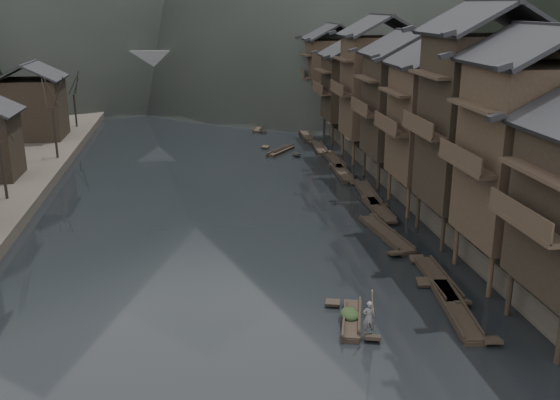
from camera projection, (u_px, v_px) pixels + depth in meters
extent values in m
plane|color=black|center=(237.00, 286.00, 37.03)|extent=(300.00, 300.00, 0.00)
cube|color=#2D2823|center=(488.00, 129.00, 79.20)|extent=(40.00, 200.00, 1.80)
cylinder|color=black|center=(560.00, 338.00, 28.71)|extent=(0.30, 0.30, 2.90)
cylinder|color=black|center=(509.00, 293.00, 33.24)|extent=(0.30, 0.30, 2.90)
cylinder|color=black|center=(557.00, 290.00, 33.61)|extent=(0.30, 0.30, 2.90)
cube|color=#2E2219|center=(528.00, 224.00, 29.42)|extent=(1.20, 5.70, 0.25)
cylinder|color=#2E2219|center=(491.00, 276.00, 35.32)|extent=(0.30, 0.30, 2.90)
cylinder|color=#2E2219|center=(456.00, 245.00, 39.86)|extent=(0.30, 0.30, 2.90)
cylinder|color=#2E2219|center=(536.00, 273.00, 35.69)|extent=(0.30, 0.30, 2.90)
cylinder|color=#2E2219|center=(497.00, 243.00, 40.22)|extent=(0.30, 0.30, 2.90)
cube|color=#2E2219|center=(533.00, 154.00, 36.08)|extent=(7.00, 6.00, 10.22)
cube|color=#2E2219|center=(467.00, 165.00, 35.70)|extent=(1.20, 5.70, 0.25)
cylinder|color=black|center=(443.00, 233.00, 41.93)|extent=(0.30, 0.30, 2.90)
cylinder|color=black|center=(418.00, 211.00, 46.47)|extent=(0.30, 0.30, 2.90)
cylinder|color=black|center=(482.00, 231.00, 42.30)|extent=(0.30, 0.30, 2.90)
cylinder|color=black|center=(453.00, 209.00, 46.83)|extent=(0.30, 0.30, 2.90)
cube|color=black|center=(481.00, 122.00, 42.49)|extent=(7.00, 6.00, 11.51)
cube|color=#2E2219|center=(424.00, 132.00, 42.14)|extent=(1.20, 5.70, 0.25)
cylinder|color=#2E2219|center=(408.00, 202.00, 48.55)|extent=(0.30, 0.30, 2.90)
cylinder|color=#2E2219|center=(389.00, 185.00, 53.08)|extent=(0.30, 0.30, 2.90)
cylinder|color=#2E2219|center=(442.00, 200.00, 48.91)|extent=(0.30, 0.30, 2.90)
cylinder|color=#2E2219|center=(420.00, 184.00, 53.44)|extent=(0.30, 0.30, 2.90)
cube|color=#2E2219|center=(440.00, 123.00, 49.51)|extent=(7.00, 6.00, 8.83)
cube|color=#2E2219|center=(391.00, 129.00, 49.11)|extent=(1.20, 5.70, 0.25)
cylinder|color=black|center=(379.00, 175.00, 56.10)|extent=(0.30, 0.30, 2.90)
cylinder|color=black|center=(364.00, 162.00, 60.64)|extent=(0.30, 0.30, 2.90)
cylinder|color=black|center=(408.00, 174.00, 56.47)|extent=(0.30, 0.30, 2.90)
cylinder|color=black|center=(392.00, 161.00, 61.00)|extent=(0.30, 0.30, 2.90)
cube|color=black|center=(407.00, 106.00, 57.03)|extent=(7.00, 6.00, 9.03)
cube|color=#2E2219|center=(364.00, 112.00, 56.64)|extent=(1.20, 5.70, 0.25)
cylinder|color=#2E2219|center=(353.00, 153.00, 64.60)|extent=(0.30, 0.30, 2.90)
cylinder|color=#2E2219|center=(343.00, 143.00, 69.14)|extent=(0.30, 0.30, 2.90)
cylinder|color=#2E2219|center=(379.00, 152.00, 64.97)|extent=(0.30, 0.30, 2.90)
cylinder|color=#2E2219|center=(367.00, 142.00, 69.50)|extent=(0.30, 0.30, 2.90)
cube|color=#2E2219|center=(379.00, 87.00, 65.35)|extent=(7.00, 6.00, 10.26)
cube|color=#2E2219|center=(341.00, 92.00, 64.97)|extent=(1.20, 5.70, 0.25)
cylinder|color=black|center=(332.00, 134.00, 74.05)|extent=(0.30, 0.30, 2.90)
cylinder|color=black|center=(324.00, 126.00, 78.58)|extent=(0.30, 0.30, 2.90)
cylinder|color=black|center=(355.00, 133.00, 74.41)|extent=(0.30, 0.30, 2.90)
cylinder|color=black|center=(345.00, 126.00, 78.95)|extent=(0.30, 0.30, 2.90)
cube|color=black|center=(354.00, 88.00, 75.21)|extent=(7.00, 6.00, 7.49)
cube|color=#2E2219|center=(322.00, 92.00, 74.79)|extent=(1.20, 5.70, 0.25)
cylinder|color=#2E2219|center=(313.00, 117.00, 85.38)|extent=(0.30, 0.30, 2.90)
cylinder|color=#2E2219|center=(307.00, 111.00, 89.92)|extent=(0.30, 0.30, 2.90)
cylinder|color=#2E2219|center=(333.00, 116.00, 85.75)|extent=(0.30, 0.30, 2.90)
cylinder|color=#2E2219|center=(326.00, 110.00, 90.28)|extent=(0.30, 0.30, 2.90)
cube|color=#2E2219|center=(333.00, 72.00, 86.35)|extent=(7.00, 6.00, 8.78)
cube|color=#2E2219|center=(304.00, 76.00, 85.95)|extent=(1.20, 5.70, 0.25)
cube|color=black|center=(34.00, 107.00, 72.60)|extent=(6.50, 6.50, 6.80)
cylinder|color=black|center=(8.00, 168.00, 49.84)|extent=(0.24, 0.24, 4.61)
cylinder|color=black|center=(45.00, 131.00, 63.03)|extent=(0.24, 0.24, 5.14)
cylinder|color=black|center=(75.00, 109.00, 79.70)|extent=(0.24, 0.24, 4.07)
cube|color=black|center=(455.00, 310.00, 33.87)|extent=(1.98, 7.29, 0.30)
cube|color=black|center=(455.00, 307.00, 33.82)|extent=(2.01, 7.16, 0.10)
cube|color=black|center=(425.00, 281.00, 37.02)|extent=(1.04, 0.99, 0.36)
cube|color=black|center=(491.00, 339.00, 30.64)|extent=(1.04, 0.99, 0.36)
cube|color=black|center=(437.00, 280.00, 37.54)|extent=(1.43, 6.50, 0.30)
cube|color=black|center=(438.00, 277.00, 37.49)|extent=(1.48, 6.37, 0.10)
cube|color=black|center=(417.00, 258.00, 40.40)|extent=(0.97, 0.84, 0.34)
cube|color=black|center=(461.00, 300.00, 34.60)|extent=(0.97, 0.84, 0.34)
cube|color=black|center=(386.00, 234.00, 44.94)|extent=(2.01, 7.73, 0.30)
cube|color=black|center=(386.00, 232.00, 44.89)|extent=(2.05, 7.59, 0.10)
cube|color=black|center=(377.00, 216.00, 48.41)|extent=(1.04, 1.04, 0.37)
cube|color=black|center=(396.00, 252.00, 41.40)|extent=(1.04, 1.04, 0.37)
cube|color=black|center=(378.00, 210.00, 50.22)|extent=(1.11, 6.37, 0.30)
cube|color=black|center=(379.00, 208.00, 50.17)|extent=(1.16, 6.24, 0.10)
cube|color=black|center=(368.00, 197.00, 53.06)|extent=(0.94, 0.79, 0.33)
cube|color=black|center=(390.00, 221.00, 47.29)|extent=(0.94, 0.79, 0.33)
cube|color=black|center=(367.00, 194.00, 54.59)|extent=(1.57, 7.38, 0.30)
cube|color=black|center=(367.00, 192.00, 54.53)|extent=(1.62, 7.24, 0.10)
cube|color=black|center=(355.00, 181.00, 57.83)|extent=(0.99, 0.96, 0.36)
cube|color=black|center=(382.00, 204.00, 51.26)|extent=(0.99, 0.96, 0.36)
cube|color=black|center=(342.00, 173.00, 61.17)|extent=(1.35, 6.53, 0.30)
cube|color=black|center=(342.00, 172.00, 61.11)|extent=(1.40, 6.40, 0.10)
cube|color=black|center=(334.00, 164.00, 64.05)|extent=(0.96, 0.83, 0.34)
cube|color=black|center=(351.00, 180.00, 58.20)|extent=(0.96, 0.83, 0.34)
cube|color=black|center=(334.00, 161.00, 66.14)|extent=(1.14, 7.15, 0.30)
cube|color=black|center=(334.00, 159.00, 66.09)|extent=(1.20, 7.00, 0.10)
cube|color=black|center=(327.00, 152.00, 69.34)|extent=(0.94, 0.88, 0.35)
cube|color=black|center=(342.00, 167.00, 62.87)|extent=(0.94, 0.88, 0.35)
cube|color=black|center=(319.00, 148.00, 71.81)|extent=(1.48, 6.22, 0.30)
cube|color=black|center=(319.00, 147.00, 71.76)|extent=(1.53, 6.10, 0.10)
cube|color=black|center=(313.00, 142.00, 74.53)|extent=(0.98, 0.82, 0.33)
cube|color=black|center=(326.00, 153.00, 69.01)|extent=(0.98, 0.82, 0.33)
cube|color=black|center=(306.00, 136.00, 78.60)|extent=(1.35, 6.04, 0.30)
cube|color=black|center=(306.00, 134.00, 78.55)|extent=(1.40, 5.93, 0.10)
cube|color=black|center=(301.00, 130.00, 81.26)|extent=(0.97, 0.78, 0.33)
cube|color=black|center=(311.00, 139.00, 75.86)|extent=(0.97, 0.78, 0.33)
cube|color=black|center=(297.00, 126.00, 85.00)|extent=(1.79, 7.19, 0.30)
cube|color=black|center=(297.00, 125.00, 84.94)|extent=(1.83, 7.06, 0.10)
cube|color=black|center=(290.00, 120.00, 88.12)|extent=(1.02, 0.96, 0.35)
cube|color=black|center=(303.00, 130.00, 81.79)|extent=(1.02, 0.96, 0.35)
cube|color=black|center=(280.00, 151.00, 70.40)|extent=(3.87, 4.92, 0.30)
cube|color=black|center=(280.00, 150.00, 70.34)|extent=(3.85, 4.86, 0.10)
cube|color=black|center=(265.00, 146.00, 72.13)|extent=(1.08, 1.03, 0.31)
cube|color=black|center=(296.00, 154.00, 68.58)|extent=(1.08, 1.03, 0.31)
cube|color=black|center=(258.00, 129.00, 83.01)|extent=(2.02, 4.67, 0.30)
cube|color=black|center=(258.00, 127.00, 82.95)|extent=(2.05, 4.59, 0.10)
cube|color=black|center=(253.00, 125.00, 84.91)|extent=(0.96, 0.75, 0.29)
cube|color=black|center=(264.00, 131.00, 81.02)|extent=(0.96, 0.75, 0.29)
cube|color=black|center=(207.00, 116.00, 92.47)|extent=(1.57, 5.14, 0.30)
cube|color=black|center=(207.00, 115.00, 92.42)|extent=(1.61, 5.05, 0.10)
cube|color=black|center=(209.00, 112.00, 94.75)|extent=(0.92, 0.72, 0.30)
cube|color=black|center=(206.00, 118.00, 90.12)|extent=(0.92, 0.72, 0.30)
cube|color=black|center=(197.00, 107.00, 100.65)|extent=(2.98, 5.84, 0.30)
cube|color=black|center=(197.00, 106.00, 100.60)|extent=(2.99, 5.75, 0.10)
cube|color=black|center=(203.00, 103.00, 103.23)|extent=(1.05, 0.98, 0.32)
cube|color=black|center=(191.00, 109.00, 97.99)|extent=(1.05, 0.98, 0.32)
cube|color=#4C4C4F|center=(204.00, 60.00, 102.88)|extent=(40.00, 6.00, 1.60)
cube|color=#4C4C4F|center=(204.00, 53.00, 99.94)|extent=(40.00, 0.50, 1.00)
cube|color=#4C4C4F|center=(203.00, 51.00, 105.04)|extent=(40.00, 0.50, 1.00)
cube|color=#4C4C4F|center=(119.00, 86.00, 102.22)|extent=(3.20, 6.00, 6.40)
cube|color=#4C4C4F|center=(177.00, 85.00, 103.48)|extent=(3.20, 6.00, 6.40)
cube|color=#4C4C4F|center=(231.00, 84.00, 104.68)|extent=(3.20, 6.00, 6.40)
cube|color=#4C4C4F|center=(287.00, 83.00, 105.94)|extent=(3.20, 6.00, 6.40)
cube|color=black|center=(352.00, 320.00, 32.72)|extent=(2.08, 4.37, 0.30)
cube|color=black|center=(352.00, 317.00, 32.66)|extent=(2.10, 4.30, 0.10)
cube|color=black|center=(333.00, 302.00, 34.46)|extent=(0.91, 0.74, 0.28)
cube|color=black|center=(373.00, 336.00, 30.89)|extent=(0.91, 0.74, 0.28)
ellipsoid|color=black|center=(350.00, 309.00, 32.73)|extent=(1.02, 1.34, 0.61)
imported|color=#505053|center=(369.00, 314.00, 30.95)|extent=(0.66, 0.44, 1.80)
cylinder|color=#8C7A51|center=(376.00, 262.00, 30.14)|extent=(0.98, 2.33, 3.75)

